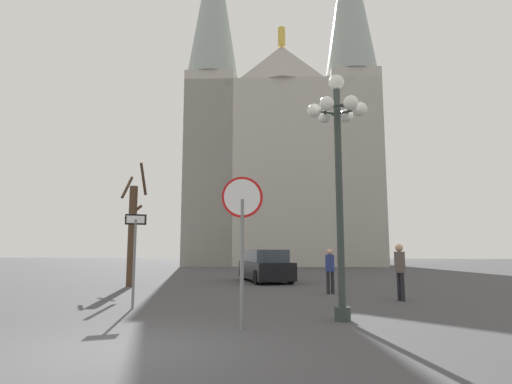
# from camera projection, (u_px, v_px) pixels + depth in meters

# --- Properties ---
(ground_plane) EXTENTS (120.00, 120.00, 0.00)m
(ground_plane) POSITION_uv_depth(u_px,v_px,m) (110.00, 353.00, 6.39)
(ground_plane) COLOR #424244
(cathedral) EXTENTS (18.69, 12.26, 34.68)m
(cathedral) POSITION_uv_depth(u_px,v_px,m) (282.00, 148.00, 41.38)
(cathedral) COLOR #ADA89E
(cathedral) RESTS_ON ground
(stop_sign) EXTENTS (0.84, 0.21, 3.07)m
(stop_sign) POSITION_uv_depth(u_px,v_px,m) (242.00, 219.00, 8.55)
(stop_sign) COLOR slate
(stop_sign) RESTS_ON ground
(one_way_arrow_sign) EXTENTS (0.52, 0.28, 2.52)m
(one_way_arrow_sign) POSITION_uv_depth(u_px,v_px,m) (135.00, 249.00, 11.26)
(one_way_arrow_sign) COLOR slate
(one_way_arrow_sign) RESTS_ON ground
(street_lamp) EXTENTS (1.40, 1.26, 5.70)m
(street_lamp) POSITION_uv_depth(u_px,v_px,m) (338.00, 150.00, 9.72)
(street_lamp) COLOR #2D3833
(street_lamp) RESTS_ON ground
(bare_tree) EXTENTS (0.98, 0.92, 5.23)m
(bare_tree) POSITION_uv_depth(u_px,v_px,m) (132.00, 231.00, 17.77)
(bare_tree) COLOR #473323
(bare_tree) RESTS_ON ground
(parked_car_near_black) EXTENTS (3.10, 4.55, 1.53)m
(parked_car_near_black) POSITION_uv_depth(u_px,v_px,m) (266.00, 267.00, 19.95)
(parked_car_near_black) COLOR black
(parked_car_near_black) RESTS_ON ground
(pedestrian_walking) EXTENTS (0.32, 0.32, 1.72)m
(pedestrian_walking) POSITION_uv_depth(u_px,v_px,m) (400.00, 266.00, 12.80)
(pedestrian_walking) COLOR black
(pedestrian_walking) RESTS_ON ground
(pedestrian_standing) EXTENTS (0.32, 0.32, 1.58)m
(pedestrian_standing) POSITION_uv_depth(u_px,v_px,m) (330.00, 267.00, 14.74)
(pedestrian_standing) COLOR black
(pedestrian_standing) RESTS_ON ground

